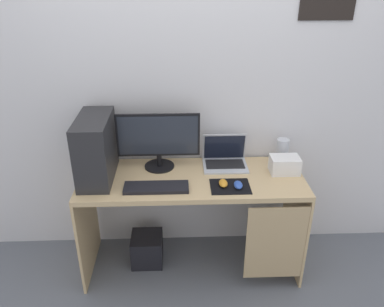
# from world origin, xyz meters

# --- Properties ---
(ground_plane) EXTENTS (8.00, 8.00, 0.00)m
(ground_plane) POSITION_xyz_m (0.00, 0.00, 0.00)
(ground_plane) COLOR slate
(wall_back) EXTENTS (4.00, 0.05, 2.60)m
(wall_back) POSITION_xyz_m (0.00, 0.33, 1.30)
(wall_back) COLOR silver
(wall_back) RESTS_ON ground_plane
(desk) EXTENTS (1.53, 0.58, 0.76)m
(desk) POSITION_xyz_m (0.02, -0.01, 0.61)
(desk) COLOR tan
(desk) RESTS_ON ground_plane
(pc_tower) EXTENTS (0.21, 0.47, 0.43)m
(pc_tower) POSITION_xyz_m (-0.64, 0.03, 0.98)
(pc_tower) COLOR #232326
(pc_tower) RESTS_ON desk
(monitor) EXTENTS (0.58, 0.21, 0.41)m
(monitor) POSITION_xyz_m (-0.23, 0.15, 0.98)
(monitor) COLOR black
(monitor) RESTS_ON desk
(laptop) EXTENTS (0.31, 0.23, 0.22)m
(laptop) POSITION_xyz_m (0.24, 0.17, 0.81)
(laptop) COLOR #B7BCC6
(laptop) RESTS_ON desk
(speaker) EXTENTS (0.09, 0.09, 0.18)m
(speaker) POSITION_xyz_m (0.67, 0.20, 0.85)
(speaker) COLOR #B7BCC6
(speaker) RESTS_ON desk
(projector) EXTENTS (0.20, 0.14, 0.12)m
(projector) POSITION_xyz_m (0.65, 0.04, 0.82)
(projector) COLOR white
(projector) RESTS_ON desk
(keyboard) EXTENTS (0.42, 0.14, 0.02)m
(keyboard) POSITION_xyz_m (-0.24, -0.15, 0.77)
(keyboard) COLOR black
(keyboard) RESTS_ON desk
(mousepad) EXTENTS (0.26, 0.20, 0.00)m
(mousepad) POSITION_xyz_m (0.25, -0.14, 0.76)
(mousepad) COLOR black
(mousepad) RESTS_ON desk
(mouse_left) EXTENTS (0.06, 0.10, 0.03)m
(mouse_left) POSITION_xyz_m (0.20, -0.13, 0.78)
(mouse_left) COLOR orange
(mouse_left) RESTS_ON mousepad
(mouse_right) EXTENTS (0.06, 0.10, 0.03)m
(mouse_right) POSITION_xyz_m (0.30, -0.15, 0.78)
(mouse_right) COLOR #2D51B2
(mouse_right) RESTS_ON mousepad
(subwoofer) EXTENTS (0.23, 0.23, 0.23)m
(subwoofer) POSITION_xyz_m (-0.34, 0.04, 0.12)
(subwoofer) COLOR black
(subwoofer) RESTS_ON ground_plane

